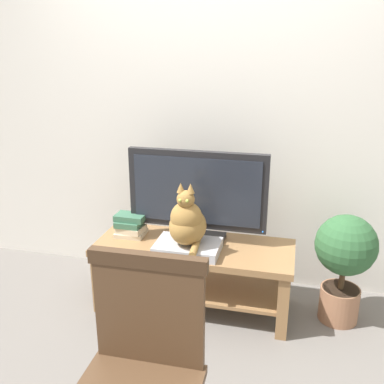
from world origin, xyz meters
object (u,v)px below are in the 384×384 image
object	(u,v)px
tv	(197,194)
potted_plant	(344,258)
cat	(187,222)
wooden_chair	(140,364)
tv_stand	(194,263)
media_box	(188,247)
book_stack	(131,225)

from	to	relation	value
tv	potted_plant	size ratio (longest dim) A/B	1.27
cat	wooden_chair	bearing A→B (deg)	-84.79
tv	cat	bearing A→B (deg)	-93.25
cat	tv_stand	bearing A→B (deg)	84.40
tv	media_box	world-z (taller)	tv
tv_stand	potted_plant	size ratio (longest dim) A/B	1.80
cat	book_stack	distance (m)	0.50
tv_stand	tv	size ratio (longest dim) A/B	1.42
media_box	book_stack	bearing A→B (deg)	160.92
media_box	cat	size ratio (longest dim) A/B	0.99
cat	book_stack	world-z (taller)	cat
wooden_chair	book_stack	size ratio (longest dim) A/B	4.65
tv	book_stack	bearing A→B (deg)	-174.81
cat	book_stack	bearing A→B (deg)	159.29
tv_stand	book_stack	xyz separation A→B (m)	(-0.47, 0.05, 0.21)
book_stack	tv	bearing A→B (deg)	5.19
potted_plant	media_box	bearing A→B (deg)	-169.19
book_stack	tv_stand	bearing A→B (deg)	-5.89
tv_stand	tv	world-z (taller)	tv
wooden_chair	potted_plant	xyz separation A→B (m)	(0.88, 1.34, -0.10)
tv	cat	world-z (taller)	tv
tv	wooden_chair	bearing A→B (deg)	-86.12
cat	wooden_chair	world-z (taller)	wooden_chair
tv_stand	wooden_chair	distance (m)	1.28
media_box	book_stack	distance (m)	0.48
wooden_chair	tv_stand	bearing A→B (deg)	94.16
wooden_chair	potted_plant	size ratio (longest dim) A/B	1.32
tv_stand	potted_plant	world-z (taller)	potted_plant
media_box	wooden_chair	distance (m)	1.16
tv_stand	media_box	xyz separation A→B (m)	(-0.01, -0.11, 0.16)
tv_stand	book_stack	world-z (taller)	book_stack
cat	wooden_chair	xyz separation A→B (m)	(0.10, -1.14, -0.13)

